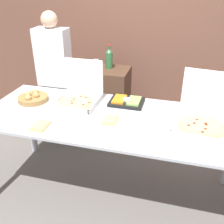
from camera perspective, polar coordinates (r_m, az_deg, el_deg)
name	(u,v)px	position (r m, az deg, el deg)	size (l,w,h in m)	color
ground_plane	(112,190)	(2.94, 0.00, -16.67)	(16.00, 16.00, 0.00)	slate
brick_wall_behind	(144,28)	(3.83, 6.98, 17.62)	(10.00, 0.06, 2.80)	brown
buffet_table	(112,125)	(2.44, 0.00, -2.94)	(2.44, 0.98, 0.90)	#B7BABF
pizza_box_near_left	(203,118)	(2.35, 19.18, -1.21)	(0.51, 0.52, 0.44)	white
pizza_box_near_right	(79,96)	(2.66, -7.20, 3.53)	(0.42, 0.43, 0.41)	white
paper_plate_front_left	(41,126)	(2.31, -15.30, -3.04)	(0.21, 0.21, 0.03)	white
paper_plate_front_right	(110,121)	(2.31, -0.38, -1.93)	(0.25, 0.25, 0.03)	white
veggie_tray	(127,101)	(2.64, 3.21, 2.31)	(0.34, 0.26, 0.05)	black
bread_basket	(33,98)	(2.81, -16.83, 2.98)	(0.30, 0.30, 0.10)	#9E7542
sideboard_podium	(107,104)	(3.57, -1.14, 1.73)	(0.57, 0.45, 0.99)	#4C3323
soda_bottle	(109,58)	(3.39, -0.62, 11.66)	(0.09, 0.09, 0.30)	#2D6638
soda_can_silver	(96,64)	(3.38, -3.47, 10.34)	(0.07, 0.07, 0.12)	silver
person_guest_cap	(55,79)	(3.42, -12.20, 7.09)	(0.40, 0.22, 1.70)	#473D33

